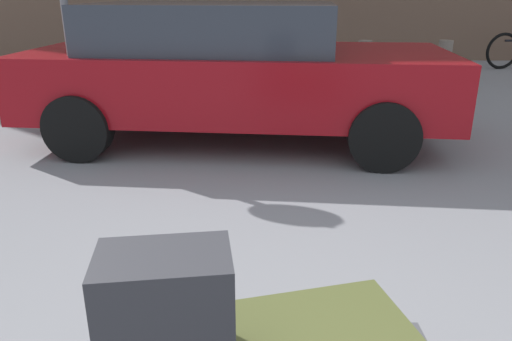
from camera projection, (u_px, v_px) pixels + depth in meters
name	position (u px, v px, depth m)	size (l,w,h in m)	color
parked_car	(232.00, 69.00, 5.16)	(4.49, 2.33, 1.42)	maroon
bollard_kerb_near	(364.00, 62.00, 8.46)	(0.23, 0.23, 0.72)	#72665B
bollard_kerb_mid	(444.00, 62.00, 8.49)	(0.23, 0.23, 0.72)	#72665B
no_parking_sign	(64.00, 0.00, 4.48)	(0.49, 0.12, 2.36)	slate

